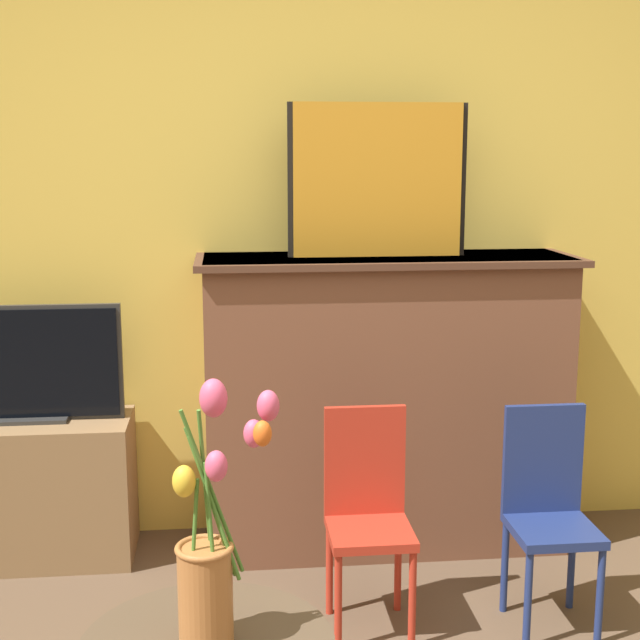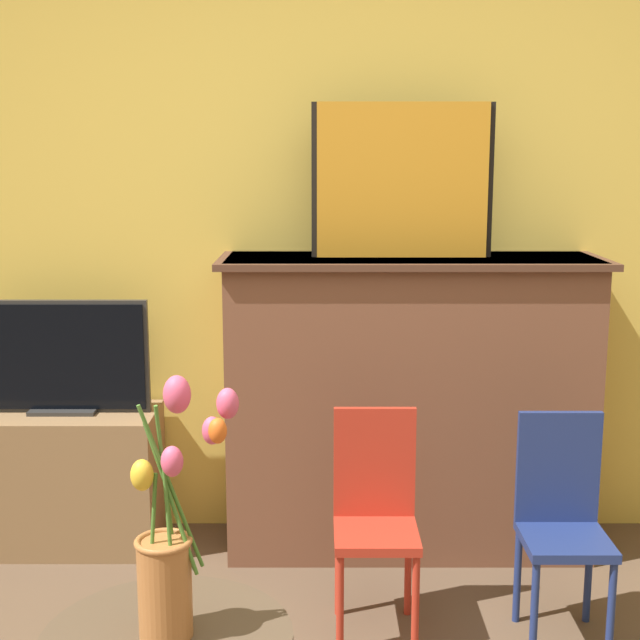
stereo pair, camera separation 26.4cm
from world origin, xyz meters
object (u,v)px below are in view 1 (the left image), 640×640
Objects in this scene: painting at (378,180)px; tv_monitor at (31,365)px; vase_tulips at (210,554)px; chair_red at (367,507)px; chair_blue at (548,505)px.

tv_monitor is (-1.29, 0.00, -0.67)m from painting.
vase_tulips is at bearing -110.60° from painting.
painting reaches higher than tv_monitor.
chair_blue is at bearing -4.48° from chair_red.
chair_blue is (1.75, -0.66, -0.35)m from tv_monitor.
chair_red and chair_blue have the same top height.
tv_monitor is at bearing 179.81° from painting.
chair_blue is (0.59, -0.05, 0.00)m from chair_red.
vase_tulips is at bearing -115.54° from chair_red.
vase_tulips is (-0.48, -1.01, 0.34)m from chair_red.
vase_tulips is at bearing -137.97° from chair_blue.
chair_blue is 1.48m from vase_tulips.
vase_tulips is (0.68, -1.62, -0.01)m from tv_monitor.
painting is 1.20m from chair_red.
chair_blue is 1.35× the size of vase_tulips.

